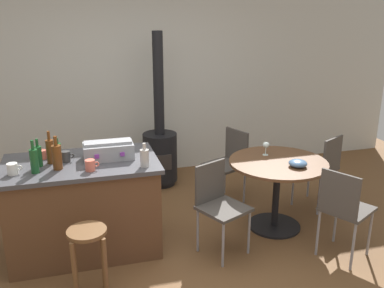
# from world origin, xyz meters

# --- Properties ---
(ground_plane) EXTENTS (8.80, 8.80, 0.00)m
(ground_plane) POSITION_xyz_m (0.00, 0.00, 0.00)
(ground_plane) COLOR brown
(back_wall) EXTENTS (8.00, 0.10, 2.70)m
(back_wall) POSITION_xyz_m (0.00, 2.44, 1.35)
(back_wall) COLOR beige
(back_wall) RESTS_ON ground_plane
(kitchen_island) EXTENTS (1.39, 0.83, 0.89)m
(kitchen_island) POSITION_xyz_m (-0.76, 0.52, 0.45)
(kitchen_island) COLOR brown
(kitchen_island) RESTS_ON ground_plane
(wooden_stool) EXTENTS (0.30, 0.30, 0.62)m
(wooden_stool) POSITION_xyz_m (-0.75, -0.26, 0.44)
(wooden_stool) COLOR brown
(wooden_stool) RESTS_ON ground_plane
(dining_table) EXTENTS (1.00, 1.00, 0.74)m
(dining_table) POSITION_xyz_m (1.18, 0.42, 0.57)
(dining_table) COLOR black
(dining_table) RESTS_ON ground_plane
(folding_chair_near) EXTENTS (0.54, 0.54, 0.87)m
(folding_chair_near) POSITION_xyz_m (1.88, 0.71, 0.52)
(folding_chair_near) COLOR #47423D
(folding_chair_near) RESTS_ON ground_plane
(folding_chair_far) EXTENTS (0.52, 0.52, 0.86)m
(folding_chair_far) POSITION_xyz_m (0.94, 1.17, 0.51)
(folding_chair_far) COLOR #47423D
(folding_chair_far) RESTS_ON ground_plane
(folding_chair_left) EXTENTS (0.53, 0.53, 0.86)m
(folding_chair_left) POSITION_xyz_m (0.46, 0.16, 0.51)
(folding_chair_left) COLOR #47423D
(folding_chair_left) RESTS_ON ground_plane
(folding_chair_right) EXTENTS (0.54, 0.54, 0.88)m
(folding_chair_right) POSITION_xyz_m (1.49, -0.28, 0.53)
(folding_chair_right) COLOR #47423D
(folding_chair_right) RESTS_ON ground_plane
(wood_stove) EXTENTS (0.44, 0.45, 1.97)m
(wood_stove) POSITION_xyz_m (0.25, 1.88, 0.49)
(wood_stove) COLOR black
(wood_stove) RESTS_ON ground_plane
(toolbox) EXTENTS (0.45, 0.25, 0.17)m
(toolbox) POSITION_xyz_m (-0.50, 0.54, 0.97)
(toolbox) COLOR gray
(toolbox) RESTS_ON kitchen_island
(bottle_0) EXTENTS (0.08, 0.08, 0.30)m
(bottle_0) POSITION_xyz_m (-0.94, 0.38, 1.01)
(bottle_0) COLOR #603314
(bottle_0) RESTS_ON kitchen_island
(bottle_1) EXTENTS (0.07, 0.07, 0.29)m
(bottle_1) POSITION_xyz_m (-1.13, 0.35, 1.00)
(bottle_1) COLOR #194C23
(bottle_1) RESTS_ON kitchen_island
(bottle_2) EXTENTS (0.06, 0.06, 0.25)m
(bottle_2) POSITION_xyz_m (-1.11, 0.50, 0.99)
(bottle_2) COLOR #194C23
(bottle_2) RESTS_ON kitchen_island
(bottle_3) EXTENTS (0.07, 0.07, 0.19)m
(bottle_3) POSITION_xyz_m (-0.95, 0.69, 0.97)
(bottle_3) COLOR #194C23
(bottle_3) RESTS_ON kitchen_island
(bottle_4) EXTENTS (0.08, 0.08, 0.22)m
(bottle_4) POSITION_xyz_m (-0.21, 0.24, 0.98)
(bottle_4) COLOR #B7B2AD
(bottle_4) RESTS_ON kitchen_island
(bottle_5) EXTENTS (0.07, 0.07, 0.30)m
(bottle_5) POSITION_xyz_m (-1.01, 0.56, 1.01)
(bottle_5) COLOR #603314
(bottle_5) RESTS_ON kitchen_island
(cup_0) EXTENTS (0.11, 0.07, 0.10)m
(cup_0) POSITION_xyz_m (-0.87, 0.56, 0.94)
(cup_0) COLOR #383838
(cup_0) RESTS_ON kitchen_island
(cup_1) EXTENTS (0.12, 0.08, 0.10)m
(cup_1) POSITION_xyz_m (-0.68, 0.27, 0.94)
(cup_1) COLOR #DB6651
(cup_1) RESTS_ON kitchen_island
(cup_2) EXTENTS (0.12, 0.09, 0.10)m
(cup_2) POSITION_xyz_m (-1.31, 0.36, 0.94)
(cup_2) COLOR white
(cup_2) RESTS_ON kitchen_island
(cup_3) EXTENTS (0.12, 0.08, 0.08)m
(cup_3) POSITION_xyz_m (-1.09, 0.69, 0.94)
(cup_3) COLOR #DB6651
(cup_3) RESTS_ON kitchen_island
(wine_glass) EXTENTS (0.07, 0.07, 0.14)m
(wine_glass) POSITION_xyz_m (1.14, 0.63, 0.85)
(wine_glass) COLOR silver
(wine_glass) RESTS_ON dining_table
(serving_bowl) EXTENTS (0.18, 0.18, 0.07)m
(serving_bowl) POSITION_xyz_m (1.29, 0.22, 0.78)
(serving_bowl) COLOR #4C7099
(serving_bowl) RESTS_ON dining_table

